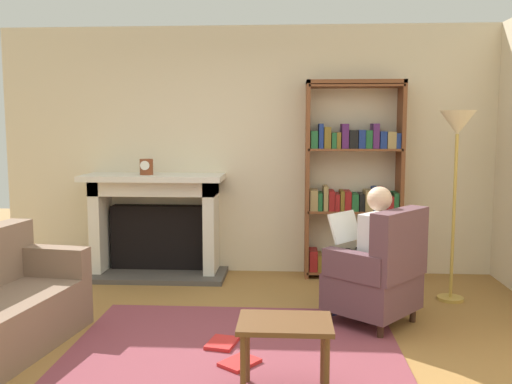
{
  "coord_description": "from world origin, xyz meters",
  "views": [
    {
      "loc": [
        0.38,
        -3.55,
        1.61
      ],
      "look_at": [
        0.1,
        1.2,
        1.05
      ],
      "focal_mm": 38.67,
      "sensor_mm": 36.0,
      "label": 1
    }
  ],
  "objects_px": {
    "mantel_clock": "(146,167)",
    "seated_reader": "(368,248)",
    "bookshelf": "(354,188)",
    "armchair_reading": "(379,274)",
    "floor_lamp": "(457,140)",
    "fireplace": "(156,222)",
    "side_table": "(285,333)"
  },
  "relations": [
    {
      "from": "mantel_clock",
      "to": "seated_reader",
      "type": "distance_m",
      "value": 2.57
    },
    {
      "from": "bookshelf",
      "to": "armchair_reading",
      "type": "distance_m",
      "value": 1.57
    },
    {
      "from": "armchair_reading",
      "to": "floor_lamp",
      "type": "distance_m",
      "value": 1.49
    },
    {
      "from": "fireplace",
      "to": "seated_reader",
      "type": "relative_size",
      "value": 1.35
    },
    {
      "from": "armchair_reading",
      "to": "seated_reader",
      "type": "xyz_separation_m",
      "value": [
        -0.09,
        0.08,
        0.2
      ]
    },
    {
      "from": "side_table",
      "to": "mantel_clock",
      "type": "bearing_deg",
      "value": 119.97
    },
    {
      "from": "bookshelf",
      "to": "seated_reader",
      "type": "bearing_deg",
      "value": -91.73
    },
    {
      "from": "floor_lamp",
      "to": "mantel_clock",
      "type": "bearing_deg",
      "value": 168.07
    },
    {
      "from": "bookshelf",
      "to": "floor_lamp",
      "type": "height_order",
      "value": "bookshelf"
    },
    {
      "from": "fireplace",
      "to": "bookshelf",
      "type": "distance_m",
      "value": 2.17
    },
    {
      "from": "mantel_clock",
      "to": "side_table",
      "type": "height_order",
      "value": "mantel_clock"
    },
    {
      "from": "side_table",
      "to": "seated_reader",
      "type": "bearing_deg",
      "value": 63.36
    },
    {
      "from": "fireplace",
      "to": "armchair_reading",
      "type": "distance_m",
      "value": 2.62
    },
    {
      "from": "armchair_reading",
      "to": "floor_lamp",
      "type": "height_order",
      "value": "floor_lamp"
    },
    {
      "from": "mantel_clock",
      "to": "side_table",
      "type": "xyz_separation_m",
      "value": [
        1.49,
        -2.59,
        -0.8
      ]
    },
    {
      "from": "floor_lamp",
      "to": "seated_reader",
      "type": "bearing_deg",
      "value": -144.6
    },
    {
      "from": "bookshelf",
      "to": "fireplace",
      "type": "bearing_deg",
      "value": -179.1
    },
    {
      "from": "seated_reader",
      "to": "floor_lamp",
      "type": "xyz_separation_m",
      "value": [
        0.87,
        0.62,
        0.87
      ]
    },
    {
      "from": "side_table",
      "to": "fireplace",
      "type": "bearing_deg",
      "value": 117.94
    },
    {
      "from": "seated_reader",
      "to": "floor_lamp",
      "type": "relative_size",
      "value": 0.65
    },
    {
      "from": "mantel_clock",
      "to": "bookshelf",
      "type": "height_order",
      "value": "bookshelf"
    },
    {
      "from": "armchair_reading",
      "to": "side_table",
      "type": "height_order",
      "value": "armchair_reading"
    },
    {
      "from": "side_table",
      "to": "floor_lamp",
      "type": "xyz_separation_m",
      "value": [
        1.54,
        1.95,
        1.1
      ]
    },
    {
      "from": "fireplace",
      "to": "armchair_reading",
      "type": "xyz_separation_m",
      "value": [
        2.19,
        -1.44,
        -0.16
      ]
    },
    {
      "from": "seated_reader",
      "to": "floor_lamp",
      "type": "bearing_deg",
      "value": 165.54
    },
    {
      "from": "fireplace",
      "to": "bookshelf",
      "type": "bearing_deg",
      "value": 0.9
    },
    {
      "from": "mantel_clock",
      "to": "floor_lamp",
      "type": "xyz_separation_m",
      "value": [
        3.03,
        -0.64,
        0.3
      ]
    },
    {
      "from": "armchair_reading",
      "to": "floor_lamp",
      "type": "bearing_deg",
      "value": 171.8
    },
    {
      "from": "mantel_clock",
      "to": "side_table",
      "type": "relative_size",
      "value": 0.3
    },
    {
      "from": "fireplace",
      "to": "mantel_clock",
      "type": "xyz_separation_m",
      "value": [
        -0.07,
        -0.1,
        0.61
      ]
    },
    {
      "from": "side_table",
      "to": "armchair_reading",
      "type": "bearing_deg",
      "value": 58.9
    },
    {
      "from": "armchair_reading",
      "to": "mantel_clock",
      "type": "bearing_deg",
      "value": -80.52
    }
  ]
}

